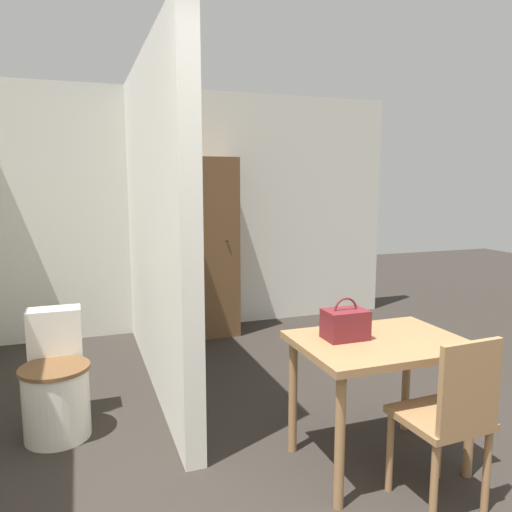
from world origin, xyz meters
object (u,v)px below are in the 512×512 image
Objects in this scene: handbag at (345,324)px; wooden_cabinet at (204,247)px; toilet at (56,386)px; dining_table at (379,357)px; wooden_chair at (449,416)px.

wooden_cabinet is (-0.14, 2.62, 0.10)m from handbag.
toilet is at bearing -128.66° from wooden_cabinet.
wooden_cabinet is at bearing 96.60° from dining_table.
dining_table is at bearing 98.17° from wooden_chair.
wooden_chair is at bearing -79.06° from dining_table.
dining_table is at bearing -29.83° from toilet.
wooden_chair is at bearing -38.68° from toilet.
wooden_cabinet is (1.38, 1.73, 0.60)m from toilet.
wooden_cabinet is (-0.31, 2.70, 0.28)m from dining_table.
wooden_cabinet reaches higher than dining_table.
toilet is 1.83m from handbag.
handbag reaches higher than toilet.
wooden_chair reaches higher than dining_table.
wooden_chair is at bearing -82.77° from wooden_cabinet.
toilet reaches higher than dining_table.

